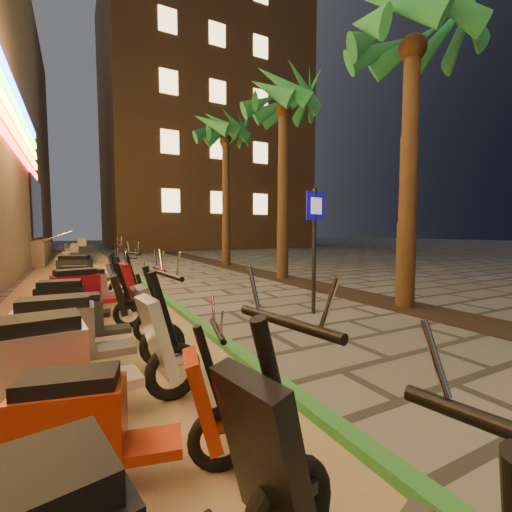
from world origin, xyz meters
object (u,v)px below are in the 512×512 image
scooter_8 (78,303)px  pedestrian_sign (315,233)px  scooter_12 (87,271)px  scooter_7 (96,318)px  scooter_11 (86,281)px  scooter_4 (110,423)px  scooter_5 (72,363)px  scooter_6 (84,333)px  scooter_9 (92,290)px  scooter_10 (100,285)px

scooter_8 → pedestrian_sign: bearing=-2.9°
scooter_12 → pedestrian_sign: bearing=-32.6°
scooter_7 → scooter_11: bearing=91.1°
scooter_12 → scooter_7: bearing=-72.7°
scooter_4 → scooter_11: (0.03, 6.77, 0.02)m
scooter_5 → scooter_7: 1.98m
pedestrian_sign → scooter_12: bearing=114.9°
scooter_5 → scooter_8: (0.06, 3.03, -0.07)m
scooter_6 → scooter_12: scooter_12 is taller
scooter_5 → scooter_12: (0.30, 7.01, 0.01)m
pedestrian_sign → scooter_4: size_ratio=1.68×
scooter_9 → scooter_6: bearing=-108.2°
scooter_5 → scooter_6: 0.98m
scooter_8 → scooter_11: (0.18, 2.84, -0.02)m
scooter_7 → scooter_9: (0.02, 1.97, 0.09)m
scooter_4 → scooter_5: size_ratio=0.80×
scooter_5 → scooter_10: bearing=78.0°
scooter_4 → pedestrian_sign: bearing=51.3°
scooter_9 → scooter_10: bearing=64.0°
scooter_7 → scooter_11: size_ratio=0.97×
scooter_8 → scooter_7: bearing=-71.5°
scooter_6 → scooter_11: scooter_6 is taller
scooter_12 → scooter_10: bearing=-66.7°
scooter_6 → scooter_9: size_ratio=1.00×
scooter_4 → scooter_7: scooter_7 is taller
scooter_8 → scooter_4: bearing=-80.5°
scooter_4 → scooter_9: (0.08, 4.82, 0.09)m
scooter_4 → scooter_11: 6.77m
scooter_9 → scooter_11: scooter_9 is taller
scooter_8 → scooter_9: (0.24, 0.89, 0.05)m
scooter_12 → scooter_8: bearing=-75.8°
scooter_9 → scooter_11: 1.95m
scooter_4 → scooter_12: (0.09, 7.91, 0.12)m
pedestrian_sign → scooter_11: pedestrian_sign is taller
scooter_7 → scooter_12: size_ratio=0.81×
scooter_11 → scooter_8: bearing=-79.9°
scooter_6 → scooter_10: 4.00m
scooter_8 → scooter_10: scooter_8 is taller
pedestrian_sign → scooter_4: 5.27m
pedestrian_sign → scooter_7: (-3.98, -0.32, -1.16)m
pedestrian_sign → scooter_8: 4.40m
scooter_7 → scooter_12: (0.03, 5.06, 0.11)m
scooter_8 → scooter_12: 3.99m
pedestrian_sign → scooter_10: size_ratio=1.64×
scooter_8 → scooter_11: 2.85m
pedestrian_sign → scooter_4: (-4.04, -3.18, -1.16)m
scooter_7 → scooter_9: 1.97m
scooter_5 → scooter_7: bearing=75.8°
scooter_5 → scooter_10: size_ratio=1.21×
scooter_5 → pedestrian_sign: bearing=22.0°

